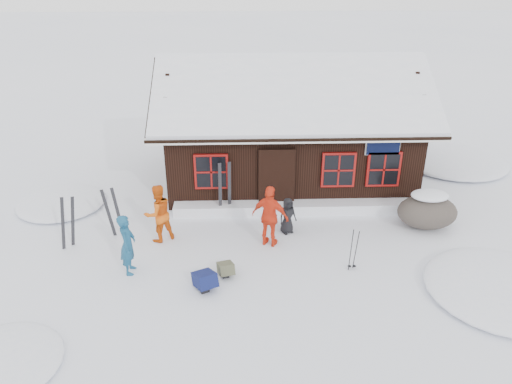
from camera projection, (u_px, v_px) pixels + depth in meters
ground at (249, 252)px, 13.62m from camera, size 120.00×120.00×0.00m
mountain_hut at (289, 136)px, 17.45m from camera, size 8.90×6.09×4.42m
snow_drift at (296, 207)px, 15.61m from camera, size 7.60×0.60×0.35m
snow_mounds at (302, 218)px, 15.35m from camera, size 20.60×13.20×0.48m
skier_teal at (128, 244)px, 12.44m from camera, size 0.40×0.60×1.63m
skier_orange_left at (158, 213)px, 13.83m from camera, size 1.04×0.99×1.69m
skier_orange_right at (270, 217)px, 13.57m from camera, size 1.13×0.83×1.79m
skier_crouched at (288, 216)px, 14.33m from camera, size 0.63×0.55×1.09m
boulder at (427, 211)px, 14.66m from camera, size 1.75×1.31×1.02m
ski_pair_left at (68, 223)px, 13.57m from camera, size 0.50×0.26×1.56m
ski_pair_mid at (113, 213)px, 14.06m from camera, size 0.53×0.15×1.57m
ski_pair_right at (225, 190)px, 15.21m from camera, size 0.41×0.15×1.79m
ski_poles at (353, 251)px, 12.66m from camera, size 0.21×0.10×1.18m
backpack_blue at (205, 282)px, 12.09m from camera, size 0.69×0.76×0.34m
backpack_olive at (226, 271)px, 12.60m from camera, size 0.49×0.57×0.27m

